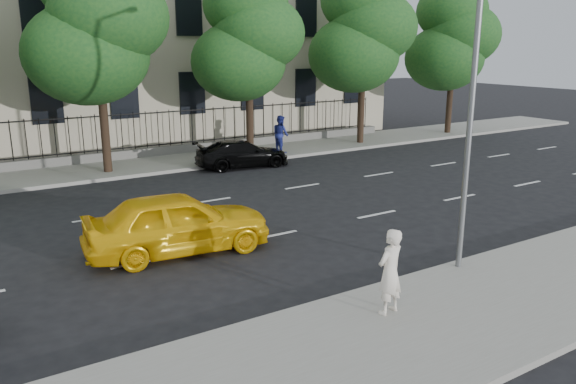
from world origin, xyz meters
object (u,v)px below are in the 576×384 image
(yellow_taxi, at_px, (177,222))
(black_sedan, at_px, (242,154))
(street_light, at_px, (457,60))
(woman_near, at_px, (390,272))

(yellow_taxi, distance_m, black_sedan, 10.97)
(street_light, distance_m, black_sedan, 14.07)
(street_light, xyz_separation_m, black_sedan, (1.17, 13.27, -4.52))
(black_sedan, height_order, woman_near, woman_near)
(black_sedan, xyz_separation_m, woman_near, (-4.34, -14.75, 0.43))
(street_light, height_order, woman_near, street_light)
(black_sedan, bearing_deg, yellow_taxi, 150.88)
(street_light, distance_m, yellow_taxi, 8.22)
(yellow_taxi, bearing_deg, black_sedan, -30.46)
(woman_near, bearing_deg, street_light, -167.22)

